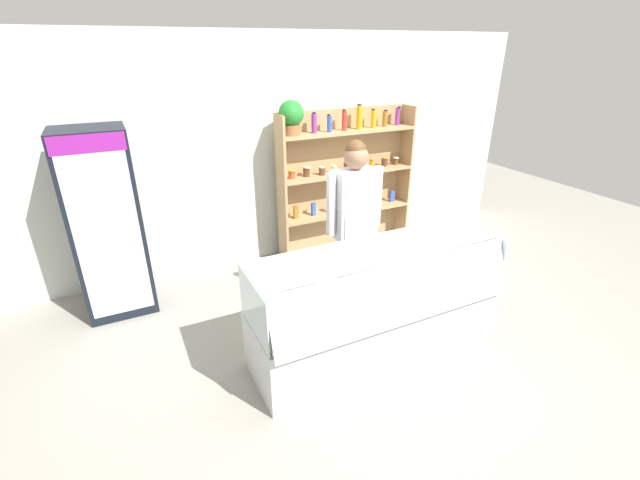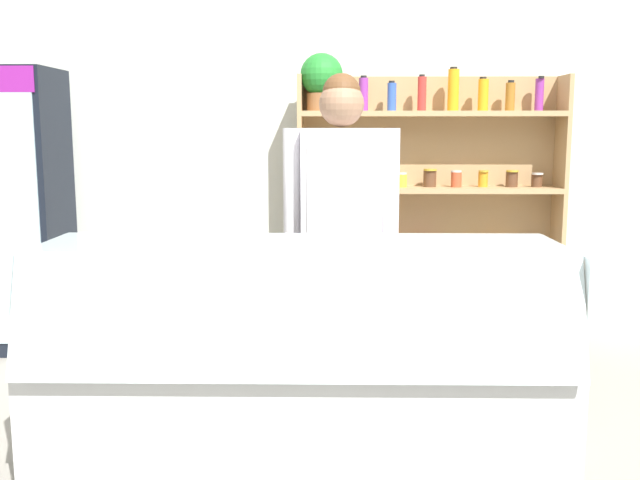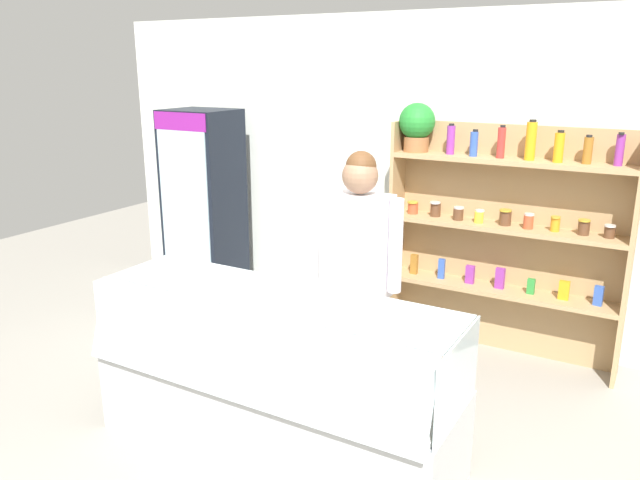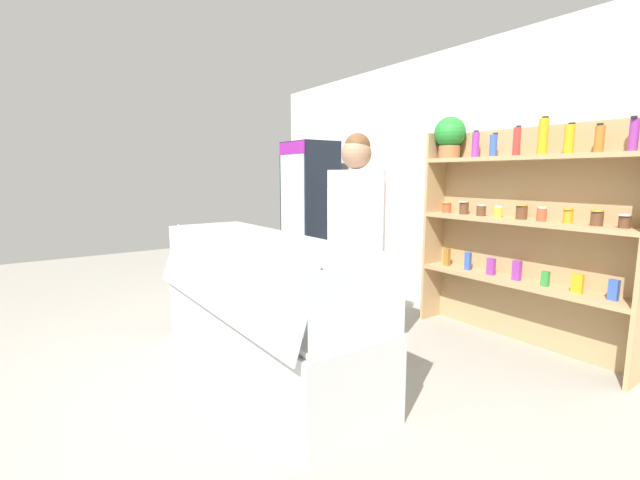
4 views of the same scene
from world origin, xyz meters
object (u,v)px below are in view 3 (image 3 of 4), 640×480
object	(u,v)px
drinks_fridge	(204,208)
shelving_unit	(493,218)
deli_display_case	(274,405)
shop_clerk	(358,260)

from	to	relation	value
drinks_fridge	shelving_unit	distance (m)	2.72
shelving_unit	drinks_fridge	bearing A→B (deg)	-174.63
shelving_unit	deli_display_case	distance (m)	2.29
shop_clerk	deli_display_case	bearing A→B (deg)	-104.23
deli_display_case	shelving_unit	bearing A→B (deg)	70.70
drinks_fridge	shelving_unit	bearing A→B (deg)	5.37
deli_display_case	shop_clerk	bearing A→B (deg)	75.77
drinks_fridge	shop_clerk	distance (m)	2.41
shop_clerk	drinks_fridge	bearing A→B (deg)	154.42
drinks_fridge	shelving_unit	world-z (taller)	shelving_unit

